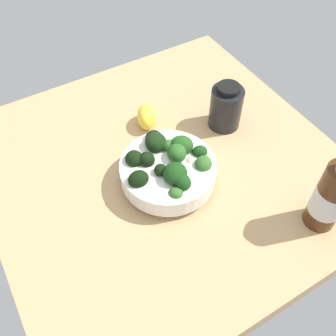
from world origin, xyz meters
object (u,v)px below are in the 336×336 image
object	(u,v)px
bowl_of_broccoli	(168,168)
bottle_short	(330,197)
lemon_wedge	(146,117)
bottle_tall	(226,107)

from	to	relation	value
bowl_of_broccoli	bottle_short	distance (cm)	28.81
bowl_of_broccoli	bottle_short	world-z (taller)	bottle_short
lemon_wedge	bowl_of_broccoli	bearing A→B (deg)	-13.79
bowl_of_broccoli	bottle_tall	bearing A→B (deg)	111.23
bottle_tall	bottle_short	bearing A→B (deg)	0.32
bowl_of_broccoli	bottle_short	xyz separation A→B (cm)	(21.64, 18.73, 3.32)
lemon_wedge	bottle_short	distance (cm)	40.38
bottle_tall	bowl_of_broccoli	bearing A→B (deg)	-68.77
bottle_tall	bottle_short	world-z (taller)	bottle_short
lemon_wedge	bottle_short	bearing A→B (deg)	21.81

